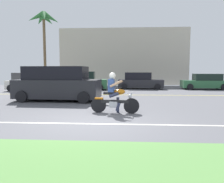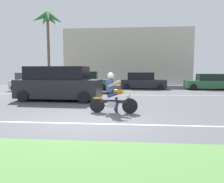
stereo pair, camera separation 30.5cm
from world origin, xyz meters
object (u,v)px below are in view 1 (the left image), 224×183
object	(u,v)px
suv_nearby	(58,84)
parked_car_1	(83,81)
parked_car_2	(140,81)
motorcyclist	(114,96)
parked_car_3	(205,82)
parked_car_0	(30,82)
palm_tree_0	(44,23)

from	to	relation	value
suv_nearby	parked_car_1	size ratio (longest dim) A/B	1.16
parked_car_2	suv_nearby	bearing A→B (deg)	-122.01
motorcyclist	parked_car_3	world-z (taller)	motorcyclist
parked_car_3	parked_car_1	bearing A→B (deg)	-174.22
suv_nearby	parked_car_0	distance (m)	7.47
parked_car_3	palm_tree_0	bearing A→B (deg)	169.65
parked_car_1	parked_car_2	world-z (taller)	parked_car_1
motorcyclist	parked_car_0	size ratio (longest dim) A/B	0.52
motorcyclist	parked_car_2	size ratio (longest dim) A/B	0.46
motorcyclist	parked_car_0	world-z (taller)	motorcyclist
motorcyclist	parked_car_0	distance (m)	12.39
suv_nearby	parked_car_2	size ratio (longest dim) A/B	1.16
motorcyclist	parked_car_0	xyz separation A→B (m)	(-7.90, 9.55, 0.02)
parked_car_0	parked_car_2	world-z (taller)	parked_car_2
parked_car_1	parked_car_3	bearing A→B (deg)	5.78
motorcyclist	palm_tree_0	bearing A→B (deg)	119.57
parked_car_2	palm_tree_0	bearing A→B (deg)	164.42
motorcyclist	suv_nearby	world-z (taller)	suv_nearby
parked_car_2	motorcyclist	bearing A→B (deg)	-98.71
motorcyclist	palm_tree_0	xyz separation A→B (m)	(-8.48, 14.94, 6.28)
parked_car_0	parked_car_1	size ratio (longest dim) A/B	0.88
suv_nearby	motorcyclist	bearing A→B (deg)	-45.44
parked_car_1	palm_tree_0	distance (m)	9.01
parked_car_2	palm_tree_0	world-z (taller)	palm_tree_0
parked_car_1	parked_car_2	xyz separation A→B (m)	(5.28, 1.26, -0.04)
parked_car_0	palm_tree_0	world-z (taller)	palm_tree_0
suv_nearby	palm_tree_0	bearing A→B (deg)	113.66
parked_car_1	parked_car_2	bearing A→B (deg)	13.47
parked_car_1	parked_car_3	size ratio (longest dim) A/B	1.05
parked_car_0	parked_car_1	world-z (taller)	parked_car_1
parked_car_0	parked_car_2	distance (m)	10.07
suv_nearby	palm_tree_0	size ratio (longest dim) A/B	0.61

